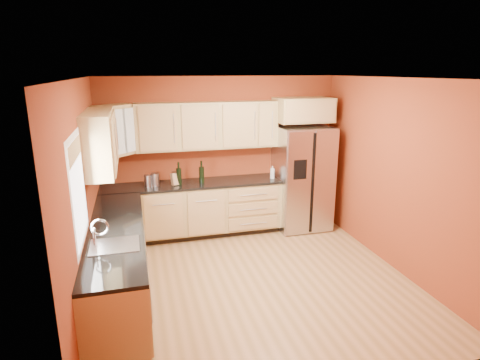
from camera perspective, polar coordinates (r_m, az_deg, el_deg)
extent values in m
plane|color=olive|center=(5.48, 2.08, -14.04)|extent=(4.00, 4.00, 0.00)
plane|color=white|center=(4.77, 2.39, 14.27)|extent=(4.00, 4.00, 0.00)
cube|color=maroon|center=(6.85, -2.73, 3.65)|extent=(4.00, 0.04, 2.60)
cube|color=maroon|center=(3.24, 12.90, -10.49)|extent=(4.00, 0.04, 2.60)
cube|color=maroon|center=(4.80, -21.26, -2.56)|extent=(0.04, 4.00, 2.60)
cube|color=maroon|center=(5.87, 21.23, 0.59)|extent=(0.04, 4.00, 2.60)
cube|color=tan|center=(6.71, -6.69, -4.34)|extent=(2.90, 0.60, 0.88)
cube|color=tan|center=(5.09, -16.89, -11.59)|extent=(0.60, 2.80, 0.88)
cube|color=black|center=(6.56, -6.80, -0.58)|extent=(2.90, 0.62, 0.04)
cube|color=black|center=(4.90, -17.19, -6.78)|extent=(0.62, 2.80, 0.04)
cube|color=tan|center=(6.56, -4.63, 7.74)|extent=(2.30, 0.33, 0.75)
cube|color=tan|center=(5.37, -19.30, 5.23)|extent=(0.33, 1.35, 0.75)
cube|color=tan|center=(6.29, -17.25, 6.78)|extent=(0.67, 0.67, 0.75)
cube|color=tan|center=(6.87, 8.97, 9.84)|extent=(0.92, 0.60, 0.40)
cube|color=#ADADB2|center=(7.01, 8.83, 0.31)|extent=(0.90, 0.75, 1.78)
cube|color=white|center=(4.25, -21.97, -1.35)|extent=(0.03, 0.90, 1.00)
cylinder|color=#ADADB2|center=(6.45, -11.99, 0.07)|extent=(0.17, 0.17, 0.21)
cylinder|color=#ADADB2|center=(6.44, -12.96, -0.11)|extent=(0.13, 0.13, 0.19)
cube|color=#A87A51|center=(6.45, -9.28, 0.13)|extent=(0.12, 0.12, 0.19)
cylinder|color=silver|center=(6.77, 4.62, 1.10)|extent=(0.09, 0.09, 0.21)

